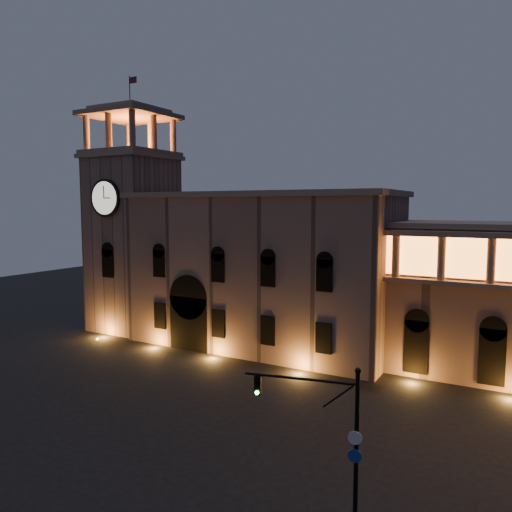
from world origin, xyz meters
TOP-DOWN VIEW (x-y plane):
  - ground at (0.00, 0.00)m, footprint 160.00×160.00m
  - government_building at (-2.08, 21.93)m, footprint 30.80×12.80m
  - clock_tower at (-20.50, 20.98)m, footprint 9.80×9.80m
  - traffic_light at (16.94, -5.21)m, footprint 5.93×1.65m

SIDE VIEW (x-z plane):
  - ground at x=0.00m, z-range 0.00..0.00m
  - traffic_light at x=16.94m, z-range 0.21..8.51m
  - government_building at x=-2.08m, z-range -0.03..17.57m
  - clock_tower at x=-20.50m, z-range -3.70..28.70m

